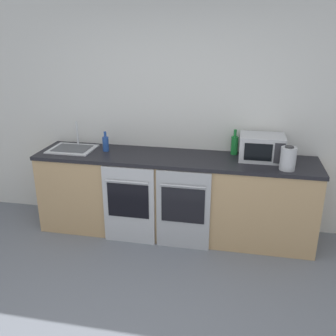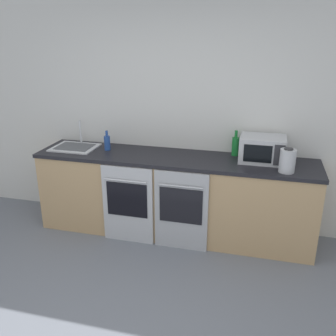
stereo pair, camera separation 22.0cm
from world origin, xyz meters
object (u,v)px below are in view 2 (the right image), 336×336
object	(u,v)px
bottle_green	(235,146)
kettle	(287,161)
oven_right	(181,211)
bottle_blue	(107,142)
microwave	(262,149)
oven_left	(128,205)
sink	(75,147)

from	to	relation	value
bottle_green	kettle	world-z (taller)	bottle_green
oven_right	bottle_blue	world-z (taller)	bottle_blue
microwave	oven_right	bearing A→B (deg)	-151.09
oven_left	oven_right	size ratio (longest dim) A/B	1.00
oven_left	kettle	bearing A→B (deg)	5.34
oven_right	sink	xyz separation A→B (m)	(-1.37, 0.35, 0.49)
oven_right	bottle_blue	xyz separation A→B (m)	(-0.96, 0.38, 0.57)
bottle_green	bottle_blue	bearing A→B (deg)	-173.19
oven_left	oven_right	distance (m)	0.60
bottle_green	bottle_blue	size ratio (longest dim) A/B	1.23
microwave	kettle	world-z (taller)	microwave
oven_right	sink	distance (m)	1.50
oven_right	microwave	size ratio (longest dim) A/B	1.89
oven_right	sink	world-z (taller)	sink
bottle_green	bottle_blue	distance (m)	1.46
oven_left	oven_right	bearing A→B (deg)	0.00
bottle_blue	microwave	bearing A→B (deg)	1.55
oven_right	microwave	world-z (taller)	microwave
bottle_green	kettle	bearing A→B (deg)	-36.89
oven_left	kettle	size ratio (longest dim) A/B	3.65
oven_right	sink	bearing A→B (deg)	165.47
oven_right	bottle_green	xyz separation A→B (m)	(0.48, 0.55, 0.59)
microwave	bottle_green	distance (m)	0.32
oven_right	microwave	distance (m)	1.07
kettle	sink	size ratio (longest dim) A/B	0.48
oven_right	kettle	size ratio (longest dim) A/B	3.65
oven_left	bottle_green	bearing A→B (deg)	27.09
kettle	bottle_green	bearing A→B (deg)	143.11
microwave	bottle_blue	distance (m)	1.74
microwave	bottle_green	xyz separation A→B (m)	(-0.29, 0.13, -0.02)
oven_left	bottle_green	world-z (taller)	bottle_green
oven_left	microwave	size ratio (longest dim) A/B	1.89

